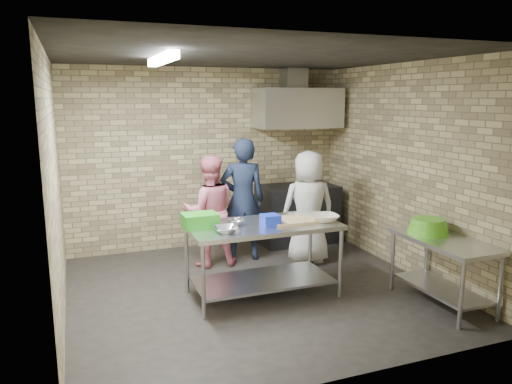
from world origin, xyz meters
TOP-DOWN VIEW (x-y plane):
  - floor at (0.00, 0.00)m, footprint 4.20×4.20m
  - ceiling at (0.00, 0.00)m, footprint 4.20×4.20m
  - back_wall at (0.00, 2.00)m, footprint 4.20×0.06m
  - front_wall at (0.00, -2.00)m, footprint 4.20×0.06m
  - left_wall at (-2.10, 0.00)m, footprint 0.06×4.00m
  - right_wall at (2.10, 0.00)m, footprint 0.06×4.00m
  - prep_table at (0.05, -0.16)m, footprint 1.70×0.85m
  - side_counter at (1.80, -1.10)m, footprint 0.60×1.20m
  - stove at (1.35, 1.65)m, footprint 1.20×0.70m
  - range_hood at (1.35, 1.70)m, footprint 1.30×0.60m
  - hood_duct at (1.35, 1.85)m, footprint 0.35×0.30m
  - wall_shelf at (1.65, 1.89)m, footprint 0.80×0.20m
  - fluorescent_fixture at (-1.00, 0.00)m, footprint 0.10×1.25m
  - green_crate at (-0.65, -0.04)m, footprint 0.38×0.28m
  - blue_tub at (0.10, -0.26)m, footprint 0.19×0.19m
  - cutting_board at (0.40, -0.18)m, footprint 0.52×0.40m
  - mixing_bowl_a at (-0.45, -0.36)m, footprint 0.29×0.29m
  - mixing_bowl_b at (-0.25, -0.11)m, footprint 0.22×0.22m
  - ceramic_bowl at (0.75, -0.31)m, footprint 0.36×0.36m
  - green_basin at (1.78, -0.85)m, footprint 0.46×0.46m
  - bottle_red at (1.40, 1.89)m, footprint 0.07×0.07m
  - bottle_green at (1.80, 1.89)m, footprint 0.06×0.06m
  - man_navy at (0.26, 1.14)m, footprint 0.70×0.54m
  - woman_pink at (-0.24, 1.07)m, footprint 0.79×0.65m
  - woman_white at (1.06, 0.70)m, footprint 0.82×0.60m

SIDE VIEW (x-z plane):
  - floor at x=0.00m, z-range 0.00..0.00m
  - side_counter at x=1.80m, z-range 0.00..0.75m
  - prep_table at x=0.05m, z-range 0.00..0.85m
  - stove at x=1.35m, z-range 0.00..0.90m
  - woman_pink at x=-0.24m, z-range 0.00..1.50m
  - woman_white at x=1.06m, z-range 0.00..1.56m
  - green_basin at x=1.78m, z-range 0.75..0.92m
  - man_navy at x=0.26m, z-range 0.00..1.72m
  - cutting_board at x=0.40m, z-range 0.85..0.88m
  - mixing_bowl_b at x=-0.25m, z-range 0.85..0.92m
  - mixing_bowl_a at x=-0.45m, z-range 0.85..0.92m
  - ceramic_bowl at x=0.75m, z-range 0.85..0.93m
  - blue_tub at x=0.10m, z-range 0.85..0.98m
  - green_crate at x=-0.65m, z-range 0.85..1.00m
  - back_wall at x=0.00m, z-range 0.00..2.70m
  - front_wall at x=0.00m, z-range 0.00..2.70m
  - left_wall at x=-2.10m, z-range 0.00..2.70m
  - right_wall at x=2.10m, z-range 0.00..2.70m
  - wall_shelf at x=1.65m, z-range 1.90..1.94m
  - bottle_green at x=1.80m, z-range 1.94..2.09m
  - bottle_red at x=1.40m, z-range 1.94..2.12m
  - range_hood at x=1.35m, z-range 1.80..2.40m
  - hood_duct at x=1.35m, z-range 2.40..2.70m
  - fluorescent_fixture at x=-1.00m, z-range 2.60..2.68m
  - ceiling at x=0.00m, z-range 2.70..2.70m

